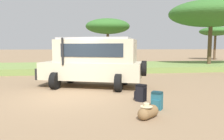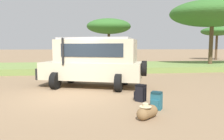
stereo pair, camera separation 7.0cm
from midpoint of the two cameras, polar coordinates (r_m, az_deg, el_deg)
ground_plane at (r=8.90m, az=-11.34°, el=-6.98°), size 320.00×320.00×0.00m
grass_bank at (r=19.28m, az=-9.36°, el=0.72°), size 120.00×7.00×0.44m
safari_vehicle at (r=10.87m, az=-4.55°, el=2.37°), size 5.44×3.68×2.44m
backpack_beside_front_wheel at (r=8.13m, az=7.71°, el=-6.00°), size 0.47×0.47×0.62m
backpack_cluster_center at (r=7.17m, az=11.78°, el=-7.90°), size 0.43×0.44×0.57m
duffel_bag_low_black_case at (r=6.28m, az=9.52°, el=-10.79°), size 0.69×0.63×0.45m
acacia_tree_left_mid at (r=26.91m, az=-0.76°, el=11.30°), size 5.35×4.63×5.38m
acacia_tree_centre_back at (r=22.00m, az=24.84°, el=13.19°), size 7.60×6.70×6.09m
acacia_tree_right_mid at (r=37.33m, az=25.82°, el=9.06°), size 4.66×4.99×5.03m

